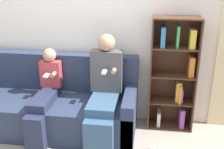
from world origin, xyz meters
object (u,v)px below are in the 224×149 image
at_px(couch, 55,107).
at_px(bookshelf, 175,75).
at_px(child_seated, 44,96).
at_px(adult_seated, 104,89).

height_order(couch, bookshelf, bookshelf).
bearing_deg(child_seated, couch, 67.33).
bearing_deg(child_seated, bookshelf, 15.80).
relative_size(couch, adult_seated, 1.66).
xyz_separation_m(couch, adult_seated, (0.68, -0.11, 0.35)).
bearing_deg(bookshelf, couch, -169.34).
height_order(adult_seated, child_seated, adult_seated).
bearing_deg(adult_seated, bookshelf, 24.88).
relative_size(couch, bookshelf, 1.44).
distance_m(child_seated, bookshelf, 1.67).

